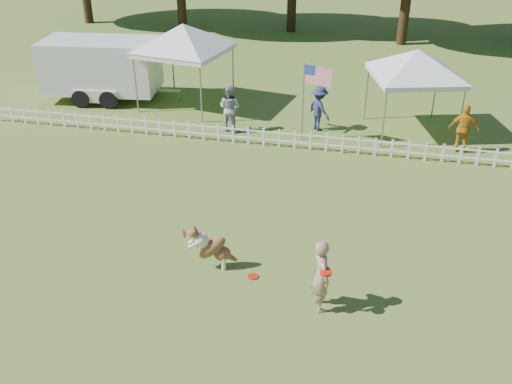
{
  "coord_description": "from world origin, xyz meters",
  "views": [
    {
      "loc": [
        2.21,
        -9.33,
        7.52
      ],
      "look_at": [
        -0.36,
        2.0,
        1.1
      ],
      "focal_mm": 40.0,
      "sensor_mm": 36.0,
      "label": 1
    }
  ],
  "objects_px": {
    "cargo_trailer": "(102,69)",
    "frisbee_on_turf": "(253,277)",
    "flag_pole": "(303,102)",
    "spectator_b": "(319,109)",
    "spectator_c": "(464,129)",
    "spectator_a": "(230,108)",
    "canopy_tent_right": "(413,93)",
    "dog": "(212,248)",
    "canopy_tent_left": "(185,67)",
    "handler": "(322,275)"
  },
  "relations": [
    {
      "from": "cargo_trailer",
      "to": "spectator_b",
      "type": "relative_size",
      "value": 3.49
    },
    {
      "from": "flag_pole",
      "to": "canopy_tent_right",
      "type": "bearing_deg",
      "value": 38.34
    },
    {
      "from": "frisbee_on_turf",
      "to": "canopy_tent_right",
      "type": "relative_size",
      "value": 0.09
    },
    {
      "from": "handler",
      "to": "spectator_c",
      "type": "distance_m",
      "value": 8.96
    },
    {
      "from": "spectator_a",
      "to": "spectator_c",
      "type": "bearing_deg",
      "value": -163.87
    },
    {
      "from": "canopy_tent_right",
      "to": "flag_pole",
      "type": "xyz_separation_m",
      "value": [
        -3.4,
        -1.42,
        -0.09
      ]
    },
    {
      "from": "frisbee_on_turf",
      "to": "dog",
      "type": "bearing_deg",
      "value": 171.6
    },
    {
      "from": "dog",
      "to": "spectator_a",
      "type": "xyz_separation_m",
      "value": [
        -1.65,
        7.61,
        0.27
      ]
    },
    {
      "from": "flag_pole",
      "to": "spectator_c",
      "type": "relative_size",
      "value": 1.66
    },
    {
      "from": "canopy_tent_left",
      "to": "canopy_tent_right",
      "type": "relative_size",
      "value": 1.08
    },
    {
      "from": "canopy_tent_left",
      "to": "spectator_b",
      "type": "bearing_deg",
      "value": -4.16
    },
    {
      "from": "spectator_a",
      "to": "spectator_c",
      "type": "relative_size",
      "value": 1.05
    },
    {
      "from": "frisbee_on_turf",
      "to": "cargo_trailer",
      "type": "relative_size",
      "value": 0.04
    },
    {
      "from": "dog",
      "to": "canopy_tent_right",
      "type": "bearing_deg",
      "value": 46.35
    },
    {
      "from": "dog",
      "to": "spectator_c",
      "type": "height_order",
      "value": "spectator_c"
    },
    {
      "from": "canopy_tent_left",
      "to": "spectator_c",
      "type": "distance_m",
      "value": 9.93
    },
    {
      "from": "canopy_tent_left",
      "to": "canopy_tent_right",
      "type": "bearing_deg",
      "value": 4.37
    },
    {
      "from": "handler",
      "to": "flag_pole",
      "type": "distance_m",
      "value": 8.37
    },
    {
      "from": "cargo_trailer",
      "to": "handler",
      "type": "bearing_deg",
      "value": -54.2
    },
    {
      "from": "canopy_tent_left",
      "to": "spectator_b",
      "type": "xyz_separation_m",
      "value": [
        5.12,
        -1.29,
        -0.72
      ]
    },
    {
      "from": "frisbee_on_turf",
      "to": "spectator_b",
      "type": "height_order",
      "value": "spectator_b"
    },
    {
      "from": "canopy_tent_right",
      "to": "spectator_a",
      "type": "bearing_deg",
      "value": 175.95
    },
    {
      "from": "canopy_tent_right",
      "to": "cargo_trailer",
      "type": "height_order",
      "value": "canopy_tent_right"
    },
    {
      "from": "frisbee_on_turf",
      "to": "flag_pole",
      "type": "distance_m",
      "value": 7.65
    },
    {
      "from": "handler",
      "to": "frisbee_on_turf",
      "type": "relative_size",
      "value": 6.64
    },
    {
      "from": "handler",
      "to": "canopy_tent_left",
      "type": "bearing_deg",
      "value": 8.47
    },
    {
      "from": "cargo_trailer",
      "to": "spectator_a",
      "type": "bearing_deg",
      "value": -27.04
    },
    {
      "from": "canopy_tent_right",
      "to": "dog",
      "type": "bearing_deg",
      "value": -131.35
    },
    {
      "from": "cargo_trailer",
      "to": "spectator_a",
      "type": "xyz_separation_m",
      "value": [
        5.58,
        -2.03,
        -0.35
      ]
    },
    {
      "from": "dog",
      "to": "flag_pole",
      "type": "bearing_deg",
      "value": 65.58
    },
    {
      "from": "cargo_trailer",
      "to": "flag_pole",
      "type": "xyz_separation_m",
      "value": [
        8.05,
        -2.23,
        0.12
      ]
    },
    {
      "from": "cargo_trailer",
      "to": "flag_pole",
      "type": "distance_m",
      "value": 8.35
    },
    {
      "from": "flag_pole",
      "to": "frisbee_on_turf",
      "type": "bearing_deg",
      "value": -73.55
    },
    {
      "from": "cargo_trailer",
      "to": "frisbee_on_turf",
      "type": "bearing_deg",
      "value": -57.21
    },
    {
      "from": "handler",
      "to": "spectator_a",
      "type": "height_order",
      "value": "spectator_a"
    },
    {
      "from": "spectator_a",
      "to": "spectator_b",
      "type": "xyz_separation_m",
      "value": [
        2.9,
        0.73,
        -0.05
      ]
    },
    {
      "from": "cargo_trailer",
      "to": "spectator_b",
      "type": "distance_m",
      "value": 8.58
    },
    {
      "from": "frisbee_on_turf",
      "to": "cargo_trailer",
      "type": "height_order",
      "value": "cargo_trailer"
    },
    {
      "from": "spectator_a",
      "to": "flag_pole",
      "type": "bearing_deg",
      "value": -167.79
    },
    {
      "from": "frisbee_on_turf",
      "to": "handler",
      "type": "bearing_deg",
      "value": -23.18
    },
    {
      "from": "handler",
      "to": "spectator_a",
      "type": "relative_size",
      "value": 0.97
    },
    {
      "from": "frisbee_on_turf",
      "to": "canopy_tent_right",
      "type": "height_order",
      "value": "canopy_tent_right"
    },
    {
      "from": "canopy_tent_left",
      "to": "canopy_tent_right",
      "type": "distance_m",
      "value": 8.13
    },
    {
      "from": "spectator_c",
      "to": "flag_pole",
      "type": "bearing_deg",
      "value": 5.8
    },
    {
      "from": "spectator_a",
      "to": "handler",
      "type": "bearing_deg",
      "value": 132.84
    },
    {
      "from": "frisbee_on_turf",
      "to": "cargo_trailer",
      "type": "xyz_separation_m",
      "value": [
        -8.16,
        9.77,
        1.14
      ]
    },
    {
      "from": "dog",
      "to": "cargo_trailer",
      "type": "relative_size",
      "value": 0.2
    },
    {
      "from": "flag_pole",
      "to": "cargo_trailer",
      "type": "bearing_deg",
      "value": -179.85
    },
    {
      "from": "cargo_trailer",
      "to": "canopy_tent_left",
      "type": "bearing_deg",
      "value": -7.2
    },
    {
      "from": "spectator_b",
      "to": "spectator_c",
      "type": "bearing_deg",
      "value": -144.84
    }
  ]
}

